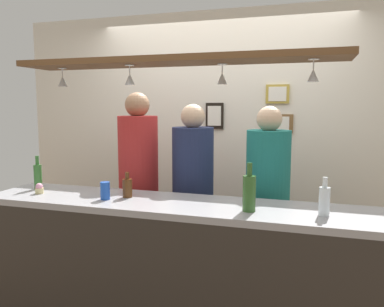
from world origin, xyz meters
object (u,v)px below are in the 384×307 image
bottle_soda_clear (324,200)px  bottle_beer_green_import (38,176)px  person_left_red_shirt (139,174)px  bottle_beer_brown_stubby (127,187)px  picture_frame_lower_pair (277,124)px  picture_frame_crest (215,116)px  person_middle_navy_shirt (193,185)px  drink_can (105,191)px  cupcake (39,189)px  person_right_teal_shirt (268,191)px  picture_frame_upper_small (277,94)px  bottle_champagne_green (249,192)px

bottle_soda_clear → bottle_beer_green_import: bottle_beer_green_import is taller
person_left_red_shirt → bottle_soda_clear: bearing=-23.5°
bottle_beer_brown_stubby → picture_frame_lower_pair: size_ratio=0.60×
bottle_beer_brown_stubby → picture_frame_crest: bearing=77.9°
person_middle_navy_shirt → drink_can: bearing=-122.3°
person_left_red_shirt → cupcake: person_left_red_shirt is taller
bottle_beer_green_import → picture_frame_crest: (1.08, 1.33, 0.44)m
person_right_teal_shirt → bottle_beer_brown_stubby: (-0.92, -0.57, 0.09)m
person_right_teal_shirt → drink_can: (-1.04, -0.68, 0.08)m
picture_frame_crest → person_middle_navy_shirt: bearing=-88.9°
person_left_red_shirt → drink_can: 0.68m
person_middle_navy_shirt → person_left_red_shirt: bearing=-180.0°
person_left_red_shirt → bottle_soda_clear: size_ratio=7.71×
picture_frame_upper_small → picture_frame_crest: size_ratio=0.85×
cupcake → picture_frame_upper_small: 2.27m
person_middle_navy_shirt → bottle_beer_green_import: bearing=-154.3°
bottle_beer_brown_stubby → bottle_soda_clear: size_ratio=0.78×
person_right_teal_shirt → cupcake: person_right_teal_shirt is taller
person_left_red_shirt → picture_frame_upper_small: bearing=36.2°
bottle_beer_brown_stubby → drink_can: bottle_beer_brown_stubby is taller
bottle_soda_clear → person_left_red_shirt: bearing=156.5°
person_middle_navy_shirt → picture_frame_lower_pair: person_middle_navy_shirt is taller
person_right_teal_shirt → picture_frame_crest: 1.16m
bottle_beer_green_import → person_left_red_shirt: bearing=41.1°
person_middle_navy_shirt → cupcake: 1.18m
bottle_beer_brown_stubby → picture_frame_upper_small: picture_frame_upper_small is taller
bottle_champagne_green → cupcake: bearing=179.2°
drink_can → picture_frame_lower_pair: bearing=55.0°
bottle_beer_brown_stubby → bottle_soda_clear: bottle_soda_clear is taller
picture_frame_upper_small → picture_frame_crest: (-0.62, 0.00, -0.21)m
drink_can → picture_frame_upper_small: (1.03, 1.48, 0.69)m
bottle_beer_green_import → person_right_teal_shirt: bearing=17.2°
picture_frame_upper_small → bottle_beer_brown_stubby: bearing=-123.6°
bottle_champagne_green → person_left_red_shirt: bearing=147.2°
picture_frame_lower_pair → bottle_champagne_green: bearing=-91.4°
person_left_red_shirt → bottle_beer_brown_stubby: 0.60m
person_right_teal_shirt → bottle_beer_brown_stubby: 1.09m
bottle_beer_brown_stubby → bottle_soda_clear: 1.32m
bottle_champagne_green → drink_can: size_ratio=2.46×
person_middle_navy_shirt → bottle_beer_green_import: person_middle_navy_shirt is taller
person_right_teal_shirt → picture_frame_crest: picture_frame_crest is taller
cupcake → picture_frame_crest: size_ratio=0.30×
bottle_champagne_green → bottle_beer_brown_stubby: bearing=172.9°
person_middle_navy_shirt → drink_can: person_middle_navy_shirt is taller
bottle_beer_brown_stubby → cupcake: size_ratio=2.31×
cupcake → picture_frame_lower_pair: size_ratio=0.26×
person_right_teal_shirt → drink_can: size_ratio=13.61×
picture_frame_upper_small → cupcake: bearing=-137.4°
bottle_soda_clear → bottle_champagne_green: bearing=-176.0°
picture_frame_upper_small → bottle_beer_green_import: bearing=-142.0°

